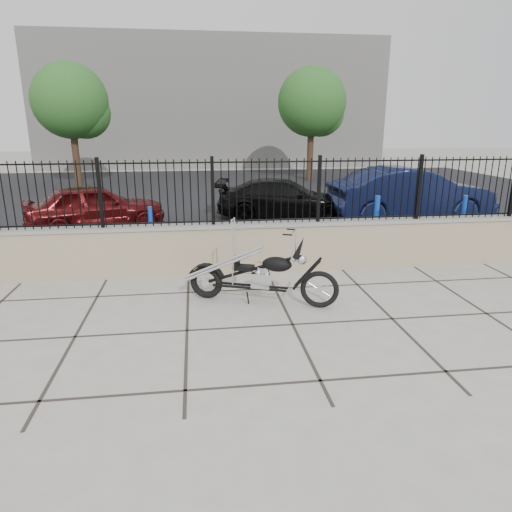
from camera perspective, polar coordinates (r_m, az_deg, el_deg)
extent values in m
plane|color=#99968E|center=(6.63, 4.60, -8.55)|extent=(90.00, 90.00, 0.00)
plane|color=black|center=(18.63, -3.47, 7.65)|extent=(30.00, 30.00, 0.00)
cube|color=gray|center=(8.78, 1.29, 1.10)|extent=(14.00, 0.36, 0.96)
cube|color=black|center=(8.57, 1.33, 8.09)|extent=(14.00, 0.08, 1.20)
cube|color=beige|center=(32.43, -5.51, 18.34)|extent=(22.00, 6.00, 8.00)
imported|color=#4C0A0C|center=(13.07, -19.39, 5.82)|extent=(3.88, 2.48, 1.23)
imported|color=black|center=(13.86, 3.54, 7.13)|extent=(4.27, 2.33, 1.17)
imported|color=black|center=(14.26, 18.66, 7.36)|extent=(4.77, 1.77, 1.56)
cylinder|color=blue|center=(11.32, -13.00, 3.89)|extent=(0.13, 0.13, 0.87)
cylinder|color=blue|center=(11.63, 14.81, 4.65)|extent=(0.14, 0.14, 1.09)
cylinder|color=blue|center=(12.77, 24.53, 4.60)|extent=(0.15, 0.15, 1.04)
cylinder|color=#382619|center=(22.71, -21.63, 12.02)|extent=(0.31, 0.31, 3.08)
sphere|color=#256328|center=(22.70, -22.27, 17.94)|extent=(3.28, 3.28, 3.28)
cylinder|color=#382619|center=(23.59, 6.80, 13.18)|extent=(0.31, 0.31, 3.12)
sphere|color=#316B28|center=(23.59, 7.01, 18.99)|extent=(3.33, 3.33, 3.33)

